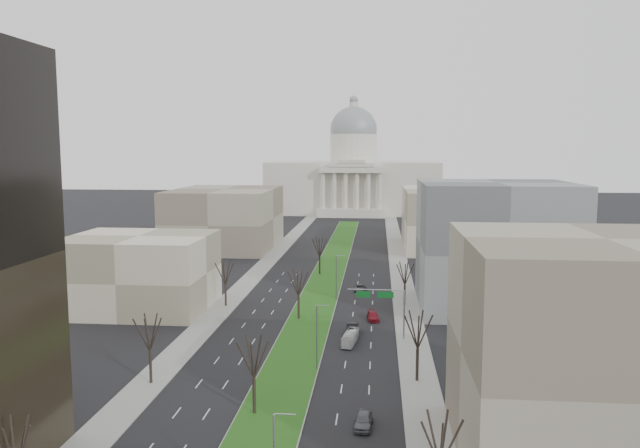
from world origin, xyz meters
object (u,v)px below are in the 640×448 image
Objects in this scene: car_black at (352,329)px; box_van at (350,338)px; car_grey_far at (360,288)px; car_red at (373,316)px; car_grey_near at (364,420)px.

box_van is at bearing -89.36° from car_black.
car_grey_far is at bearing 90.83° from car_black.
box_van reaches higher than car_red.
car_grey_near is at bearing -97.75° from car_red.
box_van is (-3.42, -13.81, 0.28)m from car_red.
car_black is 5.10m from box_van.
car_red is 0.68× the size of box_van.
car_black is 31.27m from car_grey_far.
car_grey_near is 0.93× the size of car_grey_far.
box_van is at bearing 99.58° from car_grey_near.
car_grey_near is 0.97× the size of car_red.
box_van reaches higher than car_grey_far.
car_grey_near is 0.90× the size of car_black.
car_black is at bearing -117.85° from car_red.
car_black reaches higher than car_grey_far.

